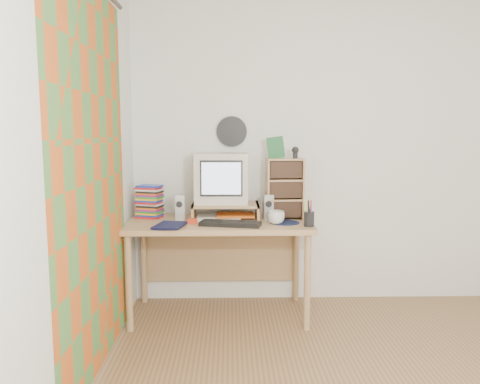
{
  "coord_description": "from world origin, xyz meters",
  "views": [
    {
      "loc": [
        -0.94,
        -2.15,
        1.43
      ],
      "look_at": [
        -0.87,
        1.33,
        0.98
      ],
      "focal_mm": 35.0,
      "sensor_mm": 36.0,
      "label": 1
    }
  ],
  "objects_px": {
    "keyboard": "(230,224)",
    "cd_rack": "(285,189)",
    "crt_monitor": "(222,178)",
    "diary": "(157,223)",
    "desk": "(219,236)",
    "mug": "(276,217)",
    "dvd_stack": "(149,201)"
  },
  "relations": [
    {
      "from": "desk",
      "to": "keyboard",
      "type": "height_order",
      "value": "keyboard"
    },
    {
      "from": "keyboard",
      "to": "mug",
      "type": "distance_m",
      "value": 0.34
    },
    {
      "from": "desk",
      "to": "keyboard",
      "type": "bearing_deg",
      "value": -70.63
    },
    {
      "from": "crt_monitor",
      "to": "cd_rack",
      "type": "xyz_separation_m",
      "value": [
        0.49,
        -0.07,
        -0.08
      ]
    },
    {
      "from": "dvd_stack",
      "to": "crt_monitor",
      "type": "bearing_deg",
      "value": 18.22
    },
    {
      "from": "crt_monitor",
      "to": "cd_rack",
      "type": "distance_m",
      "value": 0.5
    },
    {
      "from": "keyboard",
      "to": "diary",
      "type": "relative_size",
      "value": 1.86
    },
    {
      "from": "mug",
      "to": "keyboard",
      "type": "bearing_deg",
      "value": -171.18
    },
    {
      "from": "desk",
      "to": "crt_monitor",
      "type": "relative_size",
      "value": 3.39
    },
    {
      "from": "mug",
      "to": "cd_rack",
      "type": "bearing_deg",
      "value": 68.54
    },
    {
      "from": "dvd_stack",
      "to": "cd_rack",
      "type": "xyz_separation_m",
      "value": [
        1.06,
        -0.07,
        0.11
      ]
    },
    {
      "from": "keyboard",
      "to": "diary",
      "type": "height_order",
      "value": "diary"
    },
    {
      "from": "desk",
      "to": "diary",
      "type": "height_order",
      "value": "diary"
    },
    {
      "from": "cd_rack",
      "to": "crt_monitor",
      "type": "bearing_deg",
      "value": 168.49
    },
    {
      "from": "crt_monitor",
      "to": "diary",
      "type": "height_order",
      "value": "crt_monitor"
    },
    {
      "from": "keyboard",
      "to": "dvd_stack",
      "type": "xyz_separation_m",
      "value": [
        -0.64,
        0.33,
        0.12
      ]
    },
    {
      "from": "mug",
      "to": "diary",
      "type": "bearing_deg",
      "value": -175.12
    },
    {
      "from": "crt_monitor",
      "to": "mug",
      "type": "height_order",
      "value": "crt_monitor"
    },
    {
      "from": "keyboard",
      "to": "cd_rack",
      "type": "height_order",
      "value": "cd_rack"
    },
    {
      "from": "crt_monitor",
      "to": "mug",
      "type": "relative_size",
      "value": 3.31
    },
    {
      "from": "crt_monitor",
      "to": "diary",
      "type": "relative_size",
      "value": 1.73
    },
    {
      "from": "crt_monitor",
      "to": "dvd_stack",
      "type": "distance_m",
      "value": 0.6
    },
    {
      "from": "dvd_stack",
      "to": "diary",
      "type": "bearing_deg",
      "value": -54.53
    },
    {
      "from": "desk",
      "to": "cd_rack",
      "type": "bearing_deg",
      "value": 2.01
    },
    {
      "from": "keyboard",
      "to": "cd_rack",
      "type": "bearing_deg",
      "value": 44.76
    },
    {
      "from": "dvd_stack",
      "to": "cd_rack",
      "type": "relative_size",
      "value": 0.55
    },
    {
      "from": "dvd_stack",
      "to": "mug",
      "type": "bearing_deg",
      "value": 1.91
    },
    {
      "from": "crt_monitor",
      "to": "keyboard",
      "type": "height_order",
      "value": "crt_monitor"
    },
    {
      "from": "crt_monitor",
      "to": "keyboard",
      "type": "xyz_separation_m",
      "value": [
        0.07,
        -0.34,
        -0.3
      ]
    },
    {
      "from": "cd_rack",
      "to": "keyboard",
      "type": "bearing_deg",
      "value": -151.19
    },
    {
      "from": "keyboard",
      "to": "cd_rack",
      "type": "distance_m",
      "value": 0.55
    },
    {
      "from": "keyboard",
      "to": "diary",
      "type": "xyz_separation_m",
      "value": [
        -0.53,
        -0.02,
        0.01
      ]
    }
  ]
}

